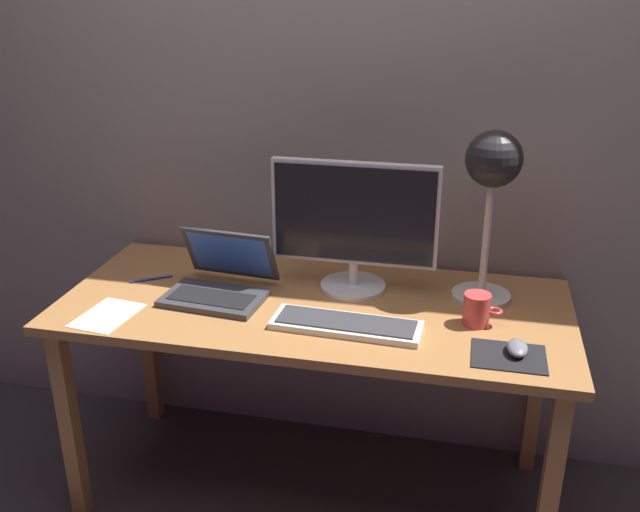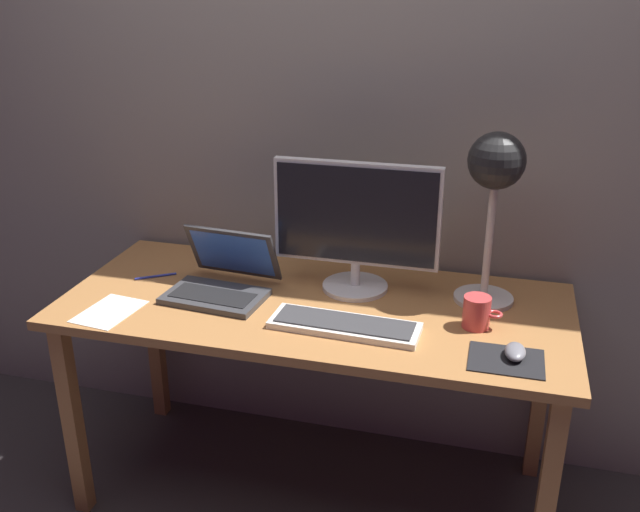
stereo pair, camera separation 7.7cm
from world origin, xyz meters
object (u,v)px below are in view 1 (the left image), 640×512
at_px(keyboard_main, 346,325).
at_px(desk_lamp, 492,175).
at_px(laptop, 222,277).
at_px(pen, 152,279).
at_px(coffee_mug, 477,309).
at_px(monitor, 354,222).
at_px(mouse, 517,348).

relative_size(keyboard_main, desk_lamp, 0.82).
bearing_deg(keyboard_main, laptop, 160.93).
relative_size(keyboard_main, pen, 3.19).
height_order(coffee_mug, pen, coffee_mug).
height_order(monitor, desk_lamp, desk_lamp).
relative_size(laptop, coffee_mug, 2.92).
bearing_deg(desk_lamp, pen, -174.60).
bearing_deg(mouse, coffee_mug, 125.83).
height_order(keyboard_main, coffee_mug, coffee_mug).
bearing_deg(laptop, pen, 170.79).
bearing_deg(desk_lamp, keyboard_main, -142.15).
distance_m(coffee_mug, pen, 1.08).
relative_size(keyboard_main, coffee_mug, 3.87).
xyz_separation_m(monitor, laptop, (-0.41, -0.13, -0.17)).
bearing_deg(desk_lamp, coffee_mug, -93.69).
bearing_deg(mouse, desk_lamp, 106.21).
distance_m(laptop, pen, 0.28).
bearing_deg(laptop, monitor, 17.41).
bearing_deg(monitor, laptop, -162.59).
xyz_separation_m(monitor, desk_lamp, (0.41, 0.02, 0.17)).
xyz_separation_m(keyboard_main, mouse, (0.48, -0.05, 0.01)).
xyz_separation_m(monitor, coffee_mug, (0.40, -0.17, -0.18)).
height_order(laptop, desk_lamp, desk_lamp).
bearing_deg(laptop, keyboard_main, -19.07).
relative_size(coffee_mug, pen, 0.82).
relative_size(monitor, desk_lamp, 0.99).
distance_m(desk_lamp, coffee_mug, 0.40).
bearing_deg(monitor, desk_lamp, 2.58).
bearing_deg(mouse, keyboard_main, 174.66).
distance_m(desk_lamp, pen, 1.17).
xyz_separation_m(laptop, desk_lamp, (0.82, 0.15, 0.35)).
relative_size(monitor, laptop, 1.59).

